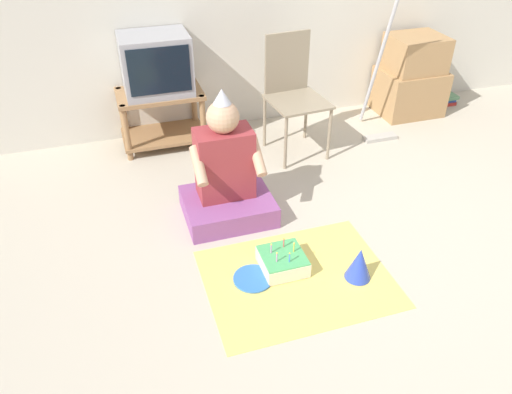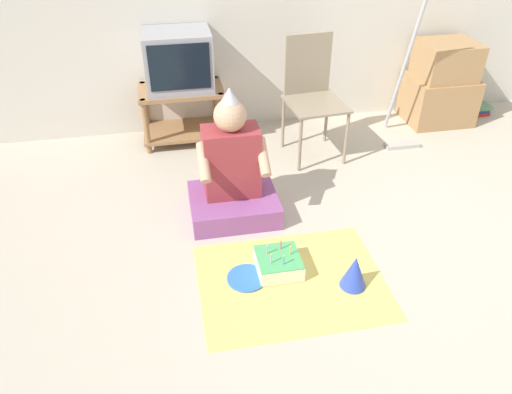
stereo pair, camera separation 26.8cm
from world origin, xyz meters
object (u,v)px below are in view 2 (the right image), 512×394
Objects in this scene: tv at (178,60)px; cardboard_box_stack at (441,85)px; book_pile at (478,109)px; dust_mop at (404,98)px; person_seated at (232,177)px; birthday_cake at (278,263)px; paper_plate at (247,278)px; party_hat_blue at (354,272)px; folding_chair at (312,90)px.

cardboard_box_stack is at bearing -1.25° from tv.
tv is 2.70m from book_pile.
dust_mop is 1.63m from person_seated.
cardboard_box_stack is at bearing 27.78° from person_seated.
dust_mop is at bearing 45.41° from birthday_cake.
paper_plate is at bearing -92.21° from person_seated.
party_hat_blue reaches higher than paper_plate.
tv is at bearing 102.47° from person_seated.
folding_chair is at bearing -168.06° from book_pile.
dust_mop reaches higher than person_seated.
dust_mop is at bearing -147.33° from cardboard_box_stack.
dust_mop is (1.70, -0.36, -0.28)m from tv.
person_seated is at bearing 123.56° from party_hat_blue.
party_hat_blue is (-1.86, -1.87, 0.06)m from book_pile.
person_seated is at bearing -77.53° from tv.
folding_chair is 1.04× the size of person_seated.
cardboard_box_stack is 0.81× the size of person_seated.
book_pile is at bearing 20.92° from dust_mop.
cardboard_box_stack is at bearing 40.23° from paper_plate.
cardboard_box_stack is (2.18, -0.05, -0.34)m from tv.
birthday_cake is at bearing -134.59° from dust_mop.
book_pile is 1.00× the size of party_hat_blue.
dust_mop reaches higher than party_hat_blue.
birthday_cake reaches higher than paper_plate.
person_seated is at bearing -152.22° from cardboard_box_stack.
person_seated is at bearing 87.79° from paper_plate.
tv is 1.85m from paper_plate.
person_seated is (-1.95, -1.03, -0.05)m from cardboard_box_stack.
book_pile is 0.23× the size of person_seated.
folding_chair is 1.29× the size of cardboard_box_stack.
paper_plate is at bearing -118.43° from folding_chair.
tv is at bearing 112.28° from party_hat_blue.
tv is 1.17m from person_seated.
tv is 2.55× the size of book_pile.
dust_mop is (0.75, -0.00, -0.12)m from folding_chair.
dust_mop is at bearing -0.06° from folding_chair.
folding_chair is at bearing 45.17° from person_seated.
tv is 0.39× the size of dust_mop.
cardboard_box_stack reaches higher than book_pile.
tv is at bearing 168.00° from dust_mop.
birthday_cake is (-1.79, -1.63, -0.26)m from cardboard_box_stack.
party_hat_blue is (-0.18, -1.51, -0.40)m from folding_chair.
paper_plate is at bearing -82.94° from tv.
person_seated is 0.69m from paper_plate.
person_seated is 4.36× the size of party_hat_blue.
book_pile is 2.64m from party_hat_blue.
cardboard_box_stack reaches higher than paper_plate.
book_pile is 0.89× the size of paper_plate.
tv is 1.83m from birthday_cake.
cardboard_box_stack is (1.24, 0.31, -0.18)m from folding_chair.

